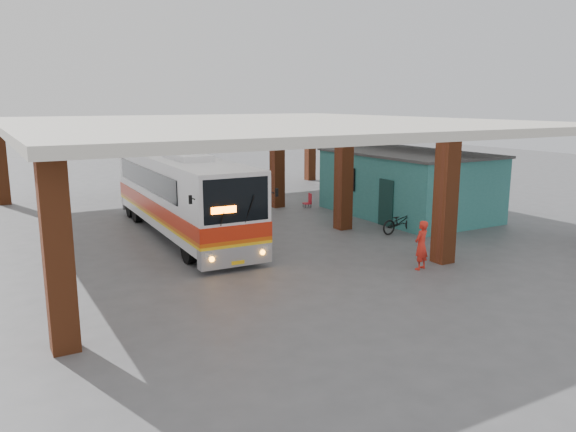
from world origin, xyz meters
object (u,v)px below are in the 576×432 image
(motorcycle, at_px, (400,221))
(pedestrian, at_px, (421,245))
(coach_bus, at_px, (181,194))
(red_chair, at_px, (309,201))

(motorcycle, height_order, pedestrian, pedestrian)
(pedestrian, bearing_deg, coach_bus, -76.50)
(coach_bus, distance_m, motorcycle, 9.24)
(pedestrian, xyz_separation_m, red_chair, (2.62, 11.32, -0.48))
(motorcycle, distance_m, red_chair, 6.95)
(motorcycle, distance_m, pedestrian, 5.25)
(coach_bus, bearing_deg, red_chair, 20.97)
(red_chair, bearing_deg, pedestrian, -93.07)
(coach_bus, height_order, pedestrian, coach_bus)
(coach_bus, xyz_separation_m, red_chair, (7.88, 2.74, -1.39))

